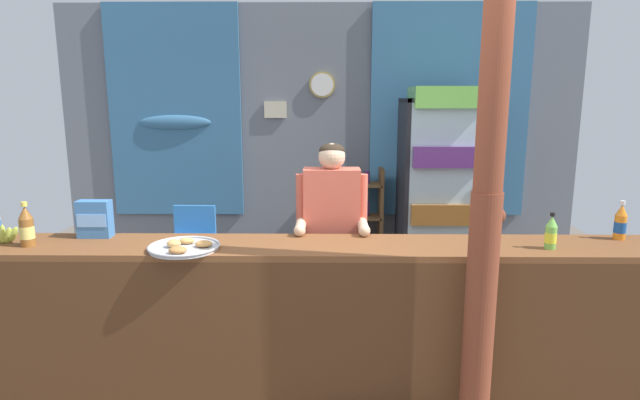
# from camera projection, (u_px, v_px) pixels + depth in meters

# --- Properties ---
(ground_plane) EXTENTS (7.61, 7.61, 0.00)m
(ground_plane) POSITION_uv_depth(u_px,v_px,m) (318.00, 335.00, 4.23)
(ground_plane) COLOR #665B51
(back_wall_curtained) EXTENTS (5.65, 0.22, 2.90)m
(back_wall_curtained) POSITION_uv_depth(u_px,v_px,m) (321.00, 137.00, 5.71)
(back_wall_curtained) COLOR slate
(back_wall_curtained) RESTS_ON ground
(stall_counter) EXTENTS (4.47, 0.51, 1.00)m
(stall_counter) POSITION_uv_depth(u_px,v_px,m) (316.00, 308.00, 3.23)
(stall_counter) COLOR brown
(stall_counter) RESTS_ON ground
(timber_post) EXTENTS (0.19, 0.17, 2.82)m
(timber_post) POSITION_uv_depth(u_px,v_px,m) (487.00, 203.00, 2.80)
(timber_post) COLOR brown
(timber_post) RESTS_ON ground
(drink_fridge) EXTENTS (0.79, 0.70, 2.02)m
(drink_fridge) POSITION_uv_depth(u_px,v_px,m) (440.00, 179.00, 5.19)
(drink_fridge) COLOR #232328
(drink_fridge) RESTS_ON ground
(bottle_shelf_rack) EXTENTS (0.48, 0.28, 1.18)m
(bottle_shelf_rack) POSITION_uv_depth(u_px,v_px,m) (360.00, 220.00, 5.60)
(bottle_shelf_rack) COLOR brown
(bottle_shelf_rack) RESTS_ON ground
(plastic_lawn_chair) EXTENTS (0.46, 0.46, 0.86)m
(plastic_lawn_chair) POSITION_uv_depth(u_px,v_px,m) (192.00, 244.00, 5.09)
(plastic_lawn_chair) COLOR #3884D6
(plastic_lawn_chair) RESTS_ON ground
(shopkeeper) EXTENTS (0.51, 0.42, 1.60)m
(shopkeeper) POSITION_uv_depth(u_px,v_px,m) (332.00, 225.00, 3.73)
(shopkeeper) COLOR #28282D
(shopkeeper) RESTS_ON ground
(soda_bottle_iced_tea) EXTENTS (0.09, 0.09, 0.28)m
(soda_bottle_iced_tea) POSITION_uv_depth(u_px,v_px,m) (27.00, 227.00, 3.22)
(soda_bottle_iced_tea) COLOR brown
(soda_bottle_iced_tea) RESTS_ON stall_counter
(soda_bottle_lime_soda) EXTENTS (0.07, 0.07, 0.23)m
(soda_bottle_lime_soda) POSITION_uv_depth(u_px,v_px,m) (551.00, 233.00, 3.16)
(soda_bottle_lime_soda) COLOR #75C64C
(soda_bottle_lime_soda) RESTS_ON stall_counter
(soda_bottle_orange_soda) EXTENTS (0.07, 0.07, 0.26)m
(soda_bottle_orange_soda) POSITION_uv_depth(u_px,v_px,m) (620.00, 223.00, 3.38)
(soda_bottle_orange_soda) COLOR orange
(soda_bottle_orange_soda) RESTS_ON stall_counter
(snack_box_biscuit) EXTENTS (0.21, 0.11, 0.25)m
(snack_box_biscuit) POSITION_uv_depth(u_px,v_px,m) (95.00, 219.00, 3.42)
(snack_box_biscuit) COLOR #3D75B7
(snack_box_biscuit) RESTS_ON stall_counter
(pastry_tray) EXTENTS (0.44, 0.44, 0.06)m
(pastry_tray) POSITION_uv_depth(u_px,v_px,m) (184.00, 247.00, 3.16)
(pastry_tray) COLOR #BCBCC1
(pastry_tray) RESTS_ON stall_counter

